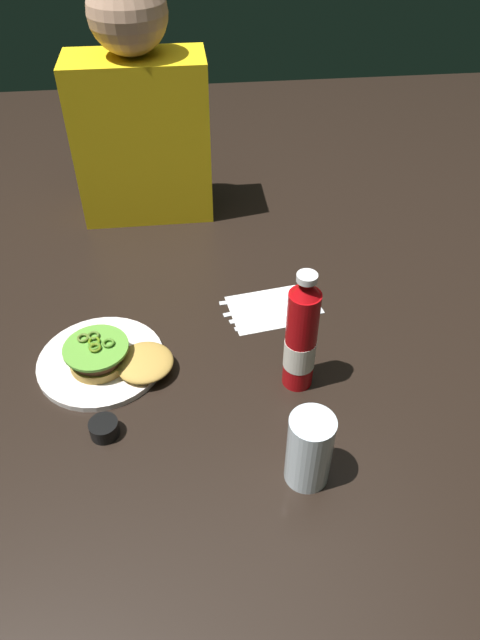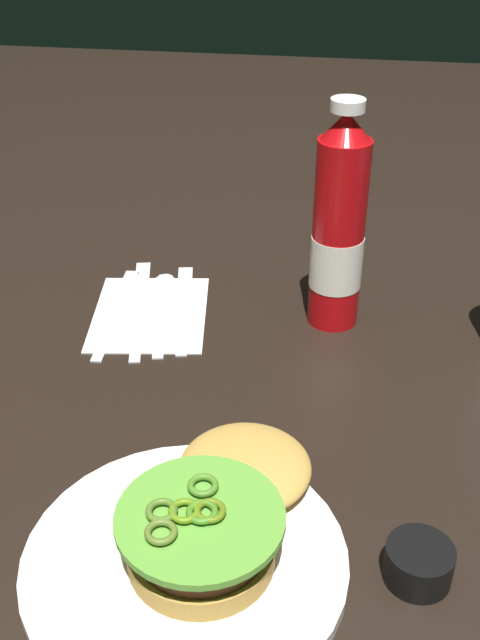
{
  "view_description": "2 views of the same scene",
  "coord_description": "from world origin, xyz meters",
  "px_view_note": "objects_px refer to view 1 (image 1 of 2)",
  "views": [
    {
      "loc": [
        0.04,
        -0.77,
        0.8
      ],
      "look_at": [
        0.13,
        0.03,
        0.08
      ],
      "focal_mm": 31.96,
      "sensor_mm": 36.0,
      "label": 1
    },
    {
      "loc": [
        -0.51,
        -0.08,
        0.46
      ],
      "look_at": [
        0.14,
        0.02,
        0.05
      ],
      "focal_mm": 42.46,
      "sensor_mm": 36.0,
      "label": 2
    }
  ],
  "objects_px": {
    "burger_sandwich": "(115,358)",
    "water_glass": "(309,450)",
    "dinner_plate": "(101,361)",
    "butter_knife": "(279,301)",
    "fork_utensil": "(272,296)",
    "spoon_utensil": "(283,309)",
    "ketchup_bottle": "(301,339)",
    "condiment_cup": "(104,428)",
    "napkin": "(269,309)",
    "diner_person": "(140,116)",
    "steak_knife": "(286,317)"
  },
  "relations": [
    {
      "from": "dinner_plate",
      "to": "ketchup_bottle",
      "type": "bearing_deg",
      "value": -13.4
    },
    {
      "from": "diner_person",
      "to": "dinner_plate",
      "type": "bearing_deg",
      "value": -99.49
    },
    {
      "from": "burger_sandwich",
      "to": "spoon_utensil",
      "type": "height_order",
      "value": "burger_sandwich"
    },
    {
      "from": "ketchup_bottle",
      "to": "water_glass",
      "type": "height_order",
      "value": "ketchup_bottle"
    },
    {
      "from": "water_glass",
      "to": "condiment_cup",
      "type": "xyz_separation_m",
      "value": [
        -0.33,
        0.12,
        -0.05
      ]
    },
    {
      "from": "diner_person",
      "to": "burger_sandwich",
      "type": "bearing_deg",
      "value": -96.18
    },
    {
      "from": "water_glass",
      "to": "butter_knife",
      "type": "bearing_deg",
      "value": 86.48
    },
    {
      "from": "burger_sandwich",
      "to": "diner_person",
      "type": "relative_size",
      "value": 0.36
    },
    {
      "from": "spoon_utensil",
      "to": "fork_utensil",
      "type": "xyz_separation_m",
      "value": [
        -0.02,
        0.05,
        -0.0
      ]
    },
    {
      "from": "condiment_cup",
      "to": "diner_person",
      "type": "xyz_separation_m",
      "value": [
        0.08,
        0.73,
        0.24
      ]
    },
    {
      "from": "spoon_utensil",
      "to": "butter_knife",
      "type": "xyz_separation_m",
      "value": [
        -0.01,
        0.03,
        -0.0
      ]
    },
    {
      "from": "ketchup_bottle",
      "to": "spoon_utensil",
      "type": "bearing_deg",
      "value": 87.52
    },
    {
      "from": "napkin",
      "to": "fork_utensil",
      "type": "relative_size",
      "value": 0.82
    },
    {
      "from": "water_glass",
      "to": "butter_knife",
      "type": "xyz_separation_m",
      "value": [
        0.03,
        0.43,
        -0.06
      ]
    },
    {
      "from": "condiment_cup",
      "to": "butter_knife",
      "type": "xyz_separation_m",
      "value": [
        0.35,
        0.31,
        -0.01
      ]
    },
    {
      "from": "burger_sandwich",
      "to": "fork_utensil",
      "type": "relative_size",
      "value": 1.01
    },
    {
      "from": "burger_sandwich",
      "to": "steak_knife",
      "type": "relative_size",
      "value": 1.03
    },
    {
      "from": "condiment_cup",
      "to": "burger_sandwich",
      "type": "bearing_deg",
      "value": 85.06
    },
    {
      "from": "water_glass",
      "to": "condiment_cup",
      "type": "bearing_deg",
      "value": 160.04
    },
    {
      "from": "ketchup_bottle",
      "to": "dinner_plate",
      "type": "bearing_deg",
      "value": 166.6
    },
    {
      "from": "ketchup_bottle",
      "to": "spoon_utensil",
      "type": "relative_size",
      "value": 1.35
    },
    {
      "from": "condiment_cup",
      "to": "spoon_utensil",
      "type": "height_order",
      "value": "condiment_cup"
    },
    {
      "from": "burger_sandwich",
      "to": "ketchup_bottle",
      "type": "bearing_deg",
      "value": -11.41
    },
    {
      "from": "dinner_plate",
      "to": "butter_knife",
      "type": "xyz_separation_m",
      "value": [
        0.37,
        0.14,
        -0.0
      ]
    },
    {
      "from": "dinner_plate",
      "to": "butter_knife",
      "type": "bearing_deg",
      "value": 20.54
    },
    {
      "from": "water_glass",
      "to": "steak_knife",
      "type": "relative_size",
      "value": 0.7
    },
    {
      "from": "dinner_plate",
      "to": "butter_knife",
      "type": "height_order",
      "value": "dinner_plate"
    },
    {
      "from": "spoon_utensil",
      "to": "ketchup_bottle",
      "type": "bearing_deg",
      "value": -92.48
    },
    {
      "from": "ketchup_bottle",
      "to": "fork_utensil",
      "type": "bearing_deg",
      "value": 91.91
    },
    {
      "from": "condiment_cup",
      "to": "diner_person",
      "type": "distance_m",
      "value": 0.77
    },
    {
      "from": "steak_knife",
      "to": "diner_person",
      "type": "relative_size",
      "value": 0.35
    },
    {
      "from": "water_glass",
      "to": "fork_utensil",
      "type": "distance_m",
      "value": 0.45
    },
    {
      "from": "napkin",
      "to": "diner_person",
      "type": "xyz_separation_m",
      "value": [
        -0.25,
        0.44,
        0.25
      ]
    },
    {
      "from": "steak_knife",
      "to": "spoon_utensil",
      "type": "relative_size",
      "value": 1.06
    },
    {
      "from": "napkin",
      "to": "butter_knife",
      "type": "distance_m",
      "value": 0.03
    },
    {
      "from": "dinner_plate",
      "to": "burger_sandwich",
      "type": "height_order",
      "value": "burger_sandwich"
    },
    {
      "from": "dinner_plate",
      "to": "napkin",
      "type": "relative_size",
      "value": 1.47
    },
    {
      "from": "steak_knife",
      "to": "ketchup_bottle",
      "type": "bearing_deg",
      "value": -92.97
    },
    {
      "from": "butter_knife",
      "to": "fork_utensil",
      "type": "relative_size",
      "value": 1.1
    },
    {
      "from": "burger_sandwich",
      "to": "napkin",
      "type": "distance_m",
      "value": 0.35
    },
    {
      "from": "condiment_cup",
      "to": "fork_utensil",
      "type": "bearing_deg",
      "value": 43.97
    },
    {
      "from": "ketchup_bottle",
      "to": "burger_sandwich",
      "type": "bearing_deg",
      "value": 168.59
    },
    {
      "from": "water_glass",
      "to": "napkin",
      "type": "distance_m",
      "value": 0.42
    },
    {
      "from": "water_glass",
      "to": "dinner_plate",
      "type": "bearing_deg",
      "value": 140.02
    },
    {
      "from": "dinner_plate",
      "to": "burger_sandwich",
      "type": "bearing_deg",
      "value": -32.54
    },
    {
      "from": "burger_sandwich",
      "to": "water_glass",
      "type": "height_order",
      "value": "water_glass"
    },
    {
      "from": "dinner_plate",
      "to": "butter_knife",
      "type": "distance_m",
      "value": 0.4
    },
    {
      "from": "spoon_utensil",
      "to": "fork_utensil",
      "type": "bearing_deg",
      "value": 110.24
    },
    {
      "from": "fork_utensil",
      "to": "spoon_utensil",
      "type": "bearing_deg",
      "value": -69.76
    },
    {
      "from": "water_glass",
      "to": "condiment_cup",
      "type": "relative_size",
      "value": 2.74
    }
  ]
}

